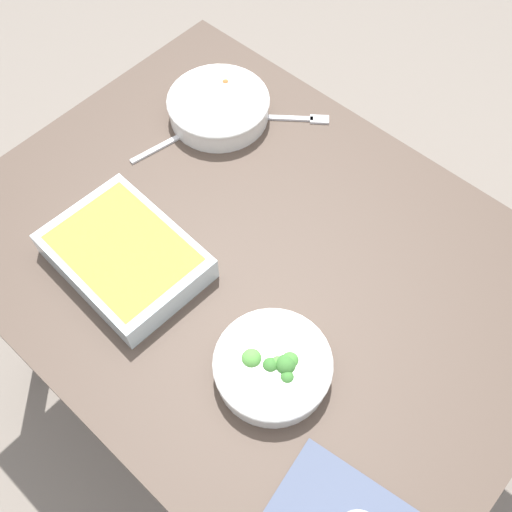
# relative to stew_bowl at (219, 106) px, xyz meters

# --- Properties ---
(ground_plane) EXTENTS (6.00, 6.00, 0.00)m
(ground_plane) POSITION_rel_stew_bowl_xyz_m (-0.32, 0.23, -0.77)
(ground_plane) COLOR slate
(dining_table) EXTENTS (1.20, 0.90, 0.74)m
(dining_table) POSITION_rel_stew_bowl_xyz_m (-0.32, 0.23, -0.12)
(dining_table) COLOR #4C3D33
(dining_table) RESTS_ON ground_plane
(stew_bowl) EXTENTS (0.24, 0.24, 0.06)m
(stew_bowl) POSITION_rel_stew_bowl_xyz_m (0.00, 0.00, 0.00)
(stew_bowl) COLOR silver
(stew_bowl) RESTS_ON dining_table
(broccoli_bowl) EXTENTS (0.21, 0.21, 0.07)m
(broccoli_bowl) POSITION_rel_stew_bowl_xyz_m (-0.51, 0.39, -0.00)
(broccoli_bowl) COLOR silver
(broccoli_bowl) RESTS_ON dining_table
(baking_dish) EXTENTS (0.31, 0.23, 0.06)m
(baking_dish) POSITION_rel_stew_bowl_xyz_m (-0.15, 0.41, 0.00)
(baking_dish) COLOR silver
(baking_dish) RESTS_ON dining_table
(spoon_by_stew) EXTENTS (0.05, 0.18, 0.01)m
(spoon_by_stew) POSITION_rel_stew_bowl_xyz_m (0.02, 0.12, -0.03)
(spoon_by_stew) COLOR silver
(spoon_by_stew) RESTS_ON dining_table
(fork_on_table) EXTENTS (0.15, 0.13, 0.01)m
(fork_on_table) POSITION_rel_stew_bowl_xyz_m (-0.14, -0.11, -0.03)
(fork_on_table) COLOR silver
(fork_on_table) RESTS_ON dining_table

